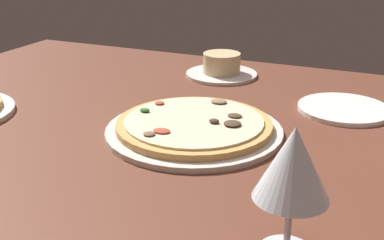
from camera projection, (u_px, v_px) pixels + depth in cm
name	position (u px, v px, depth cm)	size (l,w,h in cm)	color
dining_table	(188.00, 149.00, 85.59)	(150.00, 110.00, 4.00)	brown
pizza_main	(196.00, 127.00, 86.45)	(31.18, 31.18, 3.37)	silver
ramekin_on_saucer	(222.00, 67.00, 119.85)	(17.33, 17.33, 5.66)	silver
wine_glass_far	(293.00, 167.00, 50.97)	(8.26, 8.26, 15.34)	silver
side_plate	(344.00, 109.00, 97.45)	(18.04, 18.04, 0.90)	white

